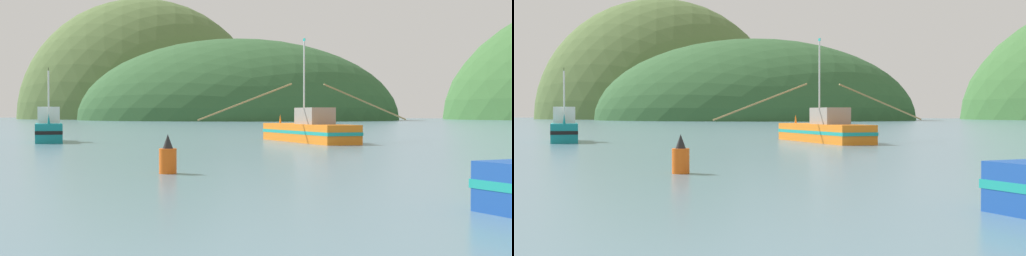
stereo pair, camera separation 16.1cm
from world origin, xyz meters
TOP-DOWN VIEW (x-y plane):
  - hill_far_right at (-100.70, 237.60)m, footprint 98.16×78.53m
  - hill_mid_right at (-52.89, 203.00)m, footprint 103.89×83.11m
  - fishing_boat_orange at (-3.35, 44.64)m, footprint 13.92×11.14m
  - fishing_boat_teal at (-21.75, 39.96)m, footprint 4.77×6.24m
  - channel_buoy at (-3.99, 18.20)m, footprint 0.60×0.60m

SIDE VIEW (x-z plane):
  - hill_far_right at x=-100.70m, z-range -46.68..46.68m
  - hill_mid_right at x=-52.89m, z-range -25.97..25.97m
  - channel_buoy at x=-3.99m, z-range -0.13..1.23m
  - fishing_boat_orange at x=-3.35m, z-range -2.99..4.67m
  - fishing_boat_teal at x=-21.75m, z-range -1.83..3.55m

